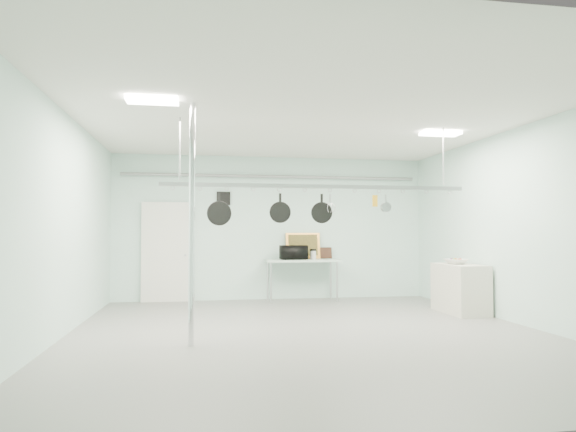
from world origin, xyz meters
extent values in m
plane|color=gray|center=(0.00, 0.00, 0.00)|extent=(8.00, 8.00, 0.00)
cube|color=silver|center=(0.00, 0.00, 3.19)|extent=(7.00, 8.00, 0.02)
cube|color=silver|center=(0.00, 3.99, 1.60)|extent=(7.00, 0.02, 3.20)
cube|color=silver|center=(3.49, 0.00, 1.60)|extent=(0.02, 8.00, 3.20)
cube|color=silver|center=(-2.30, 3.94, 1.05)|extent=(1.10, 0.10, 2.20)
cube|color=black|center=(-1.10, 3.97, 2.25)|extent=(0.30, 0.04, 0.30)
cylinder|color=gray|center=(0.00, 3.90, 2.75)|extent=(6.60, 0.07, 0.07)
cylinder|color=silver|center=(-1.70, -0.60, 1.60)|extent=(0.08, 0.08, 3.20)
cube|color=#B5D5C0|center=(0.60, 3.60, 0.88)|extent=(1.60, 0.70, 0.05)
cylinder|color=#B7B7BC|center=(-0.12, 3.32, 0.43)|extent=(0.04, 0.04, 0.86)
cylinder|color=#B7B7BC|center=(-0.12, 3.88, 0.43)|extent=(0.04, 0.04, 0.86)
cylinder|color=#B7B7BC|center=(1.32, 3.32, 0.43)|extent=(0.04, 0.04, 0.86)
cylinder|color=#B7B7BC|center=(1.32, 3.88, 0.43)|extent=(0.04, 0.04, 0.86)
cube|color=beige|center=(3.15, 1.40, 0.45)|extent=(0.60, 1.20, 0.90)
cube|color=#B7B7BC|center=(0.20, 0.30, 2.20)|extent=(4.80, 0.06, 0.06)
cylinder|color=#B7B7BC|center=(-1.90, 0.30, 2.70)|extent=(0.02, 0.02, 0.94)
cylinder|color=#B7B7BC|center=(2.30, 0.30, 2.70)|extent=(0.02, 0.02, 0.94)
cube|color=white|center=(-2.20, -0.80, 3.16)|extent=(0.65, 0.30, 0.05)
cube|color=white|center=(2.40, 0.60, 3.16)|extent=(0.65, 0.30, 0.05)
imported|color=black|center=(0.40, 3.52, 1.06)|extent=(0.59, 0.42, 0.31)
cylinder|color=silver|center=(0.85, 3.58, 1.00)|extent=(0.15, 0.15, 0.19)
cube|color=gold|center=(0.68, 3.90, 1.20)|extent=(0.78, 0.14, 0.58)
cube|color=#331C12|center=(1.20, 3.90, 1.03)|extent=(0.30, 0.10, 0.25)
imported|color=silver|center=(3.09, 1.43, 0.95)|extent=(0.47, 0.47, 0.10)
camera|label=1|loc=(-1.57, -7.46, 1.46)|focal=32.00mm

